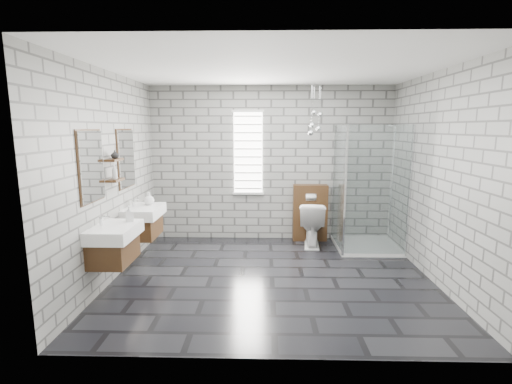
{
  "coord_description": "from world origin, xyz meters",
  "views": [
    {
      "loc": [
        -0.09,
        -4.73,
        1.98
      ],
      "look_at": [
        -0.22,
        0.35,
        1.1
      ],
      "focal_mm": 26.0,
      "sensor_mm": 36.0,
      "label": 1
    }
  ],
  "objects_px": {
    "vanity_right": "(141,213)",
    "vanity_left": "(111,233)",
    "shower_enclosure": "(363,220)",
    "toilet": "(312,224)",
    "cistern_panel": "(310,213)"
  },
  "relations": [
    {
      "from": "vanity_right",
      "to": "vanity_left",
      "type": "bearing_deg",
      "value": -90.0
    },
    {
      "from": "vanity_left",
      "to": "shower_enclosure",
      "type": "bearing_deg",
      "value": 27.08
    },
    {
      "from": "vanity_left",
      "to": "toilet",
      "type": "bearing_deg",
      "value": 37.06
    },
    {
      "from": "vanity_right",
      "to": "cistern_panel",
      "type": "height_order",
      "value": "vanity_right"
    },
    {
      "from": "toilet",
      "to": "vanity_right",
      "type": "bearing_deg",
      "value": 24.82
    },
    {
      "from": "vanity_right",
      "to": "shower_enclosure",
      "type": "xyz_separation_m",
      "value": [
        3.41,
        0.67,
        -0.25
      ]
    },
    {
      "from": "vanity_left",
      "to": "cistern_panel",
      "type": "height_order",
      "value": "vanity_left"
    },
    {
      "from": "vanity_right",
      "to": "shower_enclosure",
      "type": "relative_size",
      "value": 0.77
    },
    {
      "from": "vanity_right",
      "to": "shower_enclosure",
      "type": "height_order",
      "value": "shower_enclosure"
    },
    {
      "from": "toilet",
      "to": "cistern_panel",
      "type": "bearing_deg",
      "value": -84.23
    },
    {
      "from": "vanity_right",
      "to": "toilet",
      "type": "xyz_separation_m",
      "value": [
        2.61,
        0.9,
        -0.38
      ]
    },
    {
      "from": "toilet",
      "to": "shower_enclosure",
      "type": "bearing_deg",
      "value": 170.07
    },
    {
      "from": "cistern_panel",
      "to": "shower_enclosure",
      "type": "relative_size",
      "value": 0.49
    },
    {
      "from": "vanity_left",
      "to": "vanity_right",
      "type": "bearing_deg",
      "value": 90.0
    },
    {
      "from": "cistern_panel",
      "to": "toilet",
      "type": "bearing_deg",
      "value": -90.0
    }
  ]
}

